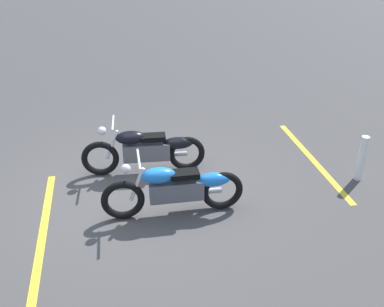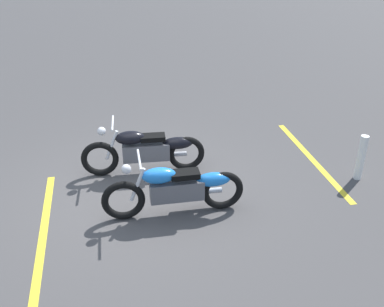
% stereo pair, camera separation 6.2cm
% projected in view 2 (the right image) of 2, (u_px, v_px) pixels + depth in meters
% --- Properties ---
extents(ground_plane, '(60.00, 60.00, 0.00)m').
position_uv_depth(ground_plane, '(133.00, 195.00, 7.57)').
color(ground_plane, '#474444').
extents(motorcycle_bright_foreground, '(2.23, 0.62, 1.04)m').
position_uv_depth(motorcycle_bright_foreground, '(177.00, 188.00, 6.90)').
color(motorcycle_bright_foreground, black).
rests_on(motorcycle_bright_foreground, ground).
extents(motorcycle_dark_foreground, '(2.23, 0.62, 1.04)m').
position_uv_depth(motorcycle_dark_foreground, '(146.00, 150.00, 8.03)').
color(motorcycle_dark_foreground, black).
rests_on(motorcycle_dark_foreground, ground).
extents(bollard_post, '(0.14, 0.14, 0.84)m').
position_uv_depth(bollard_post, '(361.00, 158.00, 7.85)').
color(bollard_post, white).
rests_on(bollard_post, ground).
extents(parking_stripe_near, '(0.31, 3.20, 0.01)m').
position_uv_depth(parking_stripe_near, '(44.00, 231.00, 6.69)').
color(parking_stripe_near, yellow).
rests_on(parking_stripe_near, ground).
extents(parking_stripe_mid, '(0.31, 3.20, 0.01)m').
position_uv_depth(parking_stripe_mid, '(312.00, 159.00, 8.69)').
color(parking_stripe_mid, yellow).
rests_on(parking_stripe_mid, ground).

